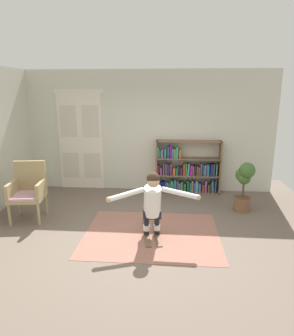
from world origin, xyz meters
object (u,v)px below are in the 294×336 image
wicker_chair (28,190)px  skis_pair (151,232)px  person_skier (153,200)px  potted_plant (245,181)px  bookshelf (186,171)px

wicker_chair → skis_pair: size_ratio=1.12×
wicker_chair → person_skier: person_skier is taller
potted_plant → skis_pair: bearing=-147.9°
wicker_chair → skis_pair: bearing=-10.7°
bookshelf → person_skier: bookshelf is taller
bookshelf → potted_plant: (1.12, -1.14, 0.13)m
wicker_chair → skis_pair: 2.49m
potted_plant → wicker_chair: bearing=-170.8°
bookshelf → wicker_chair: bearing=-149.4°
potted_plant → person_skier: bearing=-144.0°
potted_plant → skis_pair: (-1.80, -1.12, -0.63)m
wicker_chair → person_skier: (2.41, -0.61, 0.09)m
potted_plant → person_skier: 2.19m
potted_plant → skis_pair: size_ratio=1.07×
skis_pair → person_skier: (0.03, -0.16, 0.65)m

